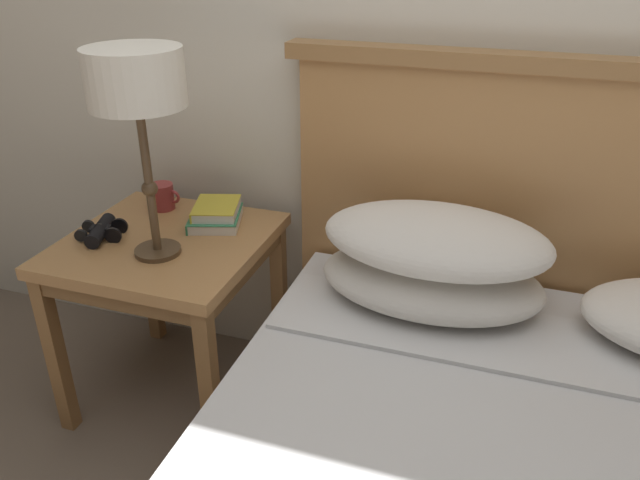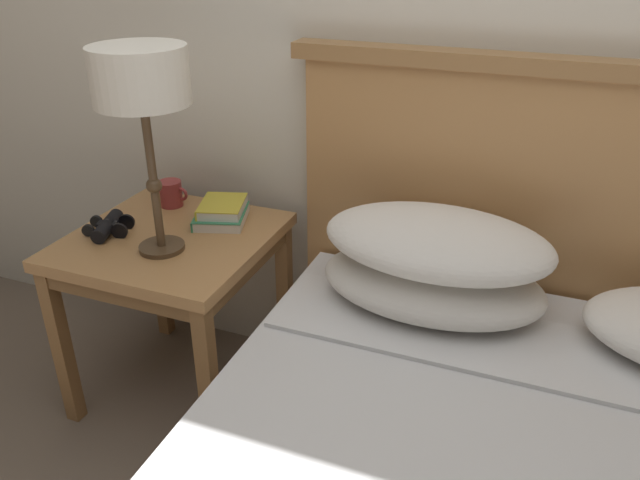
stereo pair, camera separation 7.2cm
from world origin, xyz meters
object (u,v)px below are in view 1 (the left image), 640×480
at_px(book_stacked_on_top, 216,209).
at_px(coffee_mug, 163,196).
at_px(table_lamp, 136,86).
at_px(book_on_nightstand, 215,218).
at_px(nightstand, 168,261).
at_px(binoculars_pair, 101,231).

height_order(book_stacked_on_top, coffee_mug, coffee_mug).
relative_size(table_lamp, book_on_nightstand, 2.60).
distance_m(nightstand, binoculars_pair, 0.21).
relative_size(book_on_nightstand, book_stacked_on_top, 1.12).
xyz_separation_m(nightstand, table_lamp, (0.03, -0.09, 0.55)).
height_order(binoculars_pair, coffee_mug, coffee_mug).
height_order(nightstand, table_lamp, table_lamp).
bearing_deg(coffee_mug, table_lamp, -61.88).
height_order(book_on_nightstand, binoculars_pair, binoculars_pair).
xyz_separation_m(book_stacked_on_top, coffee_mug, (-0.21, 0.04, -0.00)).
height_order(table_lamp, book_on_nightstand, table_lamp).
distance_m(table_lamp, book_on_nightstand, 0.52).
distance_m(nightstand, book_stacked_on_top, 0.22).
bearing_deg(table_lamp, binoculars_pair, 171.10).
bearing_deg(book_stacked_on_top, coffee_mug, 168.54).
bearing_deg(nightstand, table_lamp, -70.56).
xyz_separation_m(nightstand, coffee_mug, (-0.12, 0.19, 0.12)).
distance_m(book_stacked_on_top, coffee_mug, 0.22).
bearing_deg(nightstand, book_on_nightstand, 56.93).
bearing_deg(nightstand, coffee_mug, 121.62).
bearing_deg(binoculars_pair, nightstand, 16.32).
height_order(table_lamp, binoculars_pair, table_lamp).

